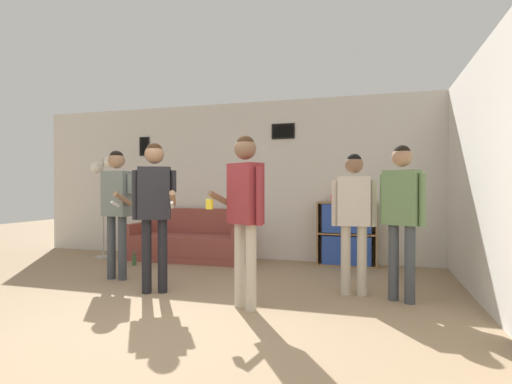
% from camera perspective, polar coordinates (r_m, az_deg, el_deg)
% --- Properties ---
extents(ground_plane, '(20.00, 20.00, 0.00)m').
position_cam_1_polar(ground_plane, '(3.59, -19.23, -19.31)').
color(ground_plane, '#937A5B').
extents(wall_back, '(8.49, 0.08, 2.70)m').
position_cam_1_polar(wall_back, '(6.90, -0.16, 1.69)').
color(wall_back, beige).
rests_on(wall_back, ground_plane).
extents(wall_right, '(0.06, 6.24, 2.70)m').
position_cam_1_polar(wall_right, '(4.79, 29.79, 2.06)').
color(wall_right, beige).
rests_on(wall_right, ground_plane).
extents(couch, '(2.05, 0.80, 0.85)m').
position_cam_1_polar(couch, '(6.95, -9.43, -7.15)').
color(couch, brown).
rests_on(couch, ground_plane).
extents(bookshelf, '(0.92, 0.30, 1.00)m').
position_cam_1_polar(bookshelf, '(6.45, 12.84, -5.86)').
color(bookshelf, olive).
rests_on(bookshelf, ground_plane).
extents(floor_lamp, '(0.48, 0.28, 1.77)m').
position_cam_1_polar(floor_lamp, '(7.42, -21.01, 1.78)').
color(floor_lamp, '#ADA89E').
rests_on(floor_lamp, ground_plane).
extents(person_player_foreground_left, '(0.50, 0.48, 1.72)m').
position_cam_1_polar(person_player_foreground_left, '(5.62, -19.31, -1.06)').
color(person_player_foreground_left, '#3D4247').
rests_on(person_player_foreground_left, ground_plane).
extents(person_player_foreground_center, '(0.59, 0.40, 1.74)m').
position_cam_1_polar(person_player_foreground_center, '(4.77, -14.31, -1.11)').
color(person_player_foreground_center, black).
rests_on(person_player_foreground_center, ground_plane).
extents(person_watcher_holding_cup, '(0.59, 0.36, 1.75)m').
position_cam_1_polar(person_watcher_holding_cup, '(4.01, -1.60, -1.36)').
color(person_watcher_holding_cup, '#B7AD99').
rests_on(person_watcher_holding_cup, ground_plane).
extents(person_spectator_near_bookshelf, '(0.50, 0.21, 1.61)m').
position_cam_1_polar(person_spectator_near_bookshelf, '(4.67, 13.81, -2.37)').
color(person_spectator_near_bookshelf, '#B7AD99').
rests_on(person_spectator_near_bookshelf, ground_plane).
extents(person_spectator_far_right, '(0.45, 0.34, 1.68)m').
position_cam_1_polar(person_spectator_far_right, '(4.54, 20.11, -1.85)').
color(person_spectator_far_right, '#3D4247').
rests_on(person_spectator_far_right, ground_plane).
extents(bottle_on_floor, '(0.06, 0.06, 0.22)m').
position_cam_1_polar(bottle_on_floor, '(6.65, -17.01, -9.25)').
color(bottle_on_floor, '#3D6638').
rests_on(bottle_on_floor, ground_plane).
extents(drinking_cup, '(0.08, 0.08, 0.12)m').
position_cam_1_polar(drinking_cup, '(6.43, 10.98, -0.87)').
color(drinking_cup, red).
rests_on(drinking_cup, bookshelf).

